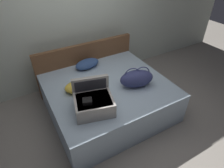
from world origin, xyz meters
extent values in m
plane|color=gray|center=(0.00, 0.00, 0.00)|extent=(12.00, 12.00, 0.00)
cube|color=#B7C1B2|center=(0.00, 1.65, 1.30)|extent=(8.00, 0.10, 2.60)
cube|color=#99ADBC|center=(0.00, 0.40, 0.29)|extent=(1.96, 1.76, 0.57)
cube|color=brown|center=(0.00, 1.32, 0.47)|extent=(2.00, 0.08, 0.95)
cube|color=gray|center=(-0.46, -0.05, 0.68)|extent=(0.61, 0.53, 0.22)
cube|color=#28282D|center=(-0.46, -0.05, 0.71)|extent=(0.54, 0.47, 0.15)
cube|color=black|center=(-0.57, -0.07, 0.81)|extent=(0.16, 0.15, 0.06)
cube|color=gray|center=(-0.40, 0.18, 0.78)|extent=(0.52, 0.19, 0.42)
cube|color=#28282D|center=(-0.41, 0.15, 0.78)|extent=(0.43, 0.12, 0.35)
ellipsoid|color=navy|center=(0.38, 0.14, 0.72)|extent=(0.60, 0.40, 0.30)
torus|color=navy|center=(0.30, 0.16, 0.81)|extent=(0.25, 0.09, 0.26)
torus|color=navy|center=(0.46, 0.12, 0.81)|extent=(0.25, 0.09, 0.26)
ellipsoid|color=gold|center=(-0.48, 0.51, 0.64)|extent=(0.47, 0.36, 0.14)
ellipsoid|color=navy|center=(-0.07, 1.08, 0.65)|extent=(0.52, 0.36, 0.16)
camera|label=1|loc=(-1.21, -1.87, 2.48)|focal=30.81mm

